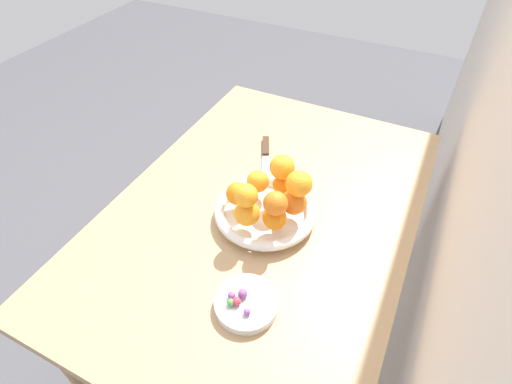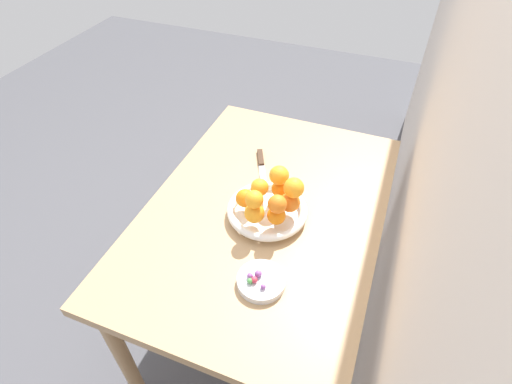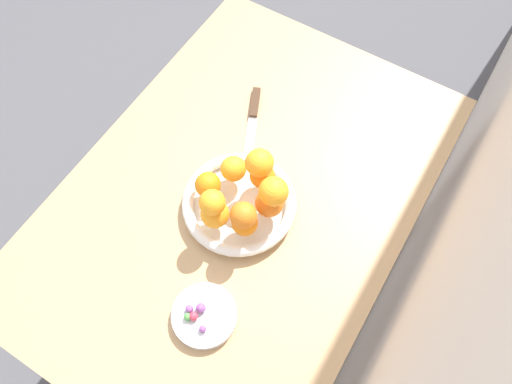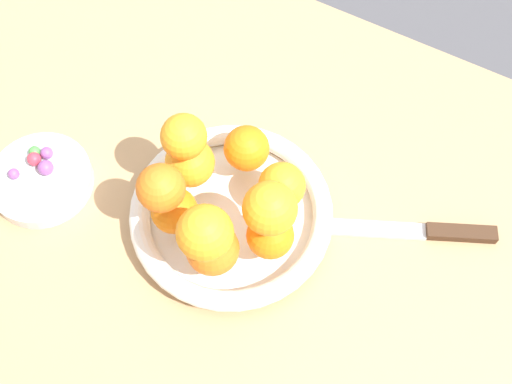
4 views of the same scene
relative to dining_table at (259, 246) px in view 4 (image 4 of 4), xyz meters
name	(u,v)px [view 4 (image 4 of 4)]	position (x,y,z in m)	size (l,w,h in m)	color
ground_plane	(258,351)	(0.00, 0.00, -0.65)	(6.00, 6.00, 0.00)	#4C4C51
dining_table	(259,246)	(0.00, 0.00, 0.00)	(1.10, 0.76, 0.74)	tan
fruit_bowl	(231,214)	(0.03, 0.02, 0.11)	(0.26, 0.26, 0.04)	white
candy_dish	(42,180)	(0.28, 0.09, 0.10)	(0.14, 0.14, 0.02)	silver
orange_0	(174,210)	(0.08, 0.06, 0.16)	(0.06, 0.06, 0.06)	orange
orange_1	(213,249)	(0.02, 0.09, 0.16)	(0.06, 0.06, 0.06)	orange
orange_2	(270,235)	(-0.03, 0.04, 0.16)	(0.06, 0.06, 0.06)	orange
orange_3	(282,186)	(-0.02, -0.03, 0.16)	(0.06, 0.06, 0.06)	orange
orange_4	(247,148)	(0.05, -0.05, 0.16)	(0.06, 0.06, 0.06)	orange
orange_5	(191,161)	(0.10, 0.00, 0.16)	(0.06, 0.06, 0.06)	orange
orange_6	(205,233)	(0.02, 0.09, 0.22)	(0.06, 0.06, 0.06)	orange
orange_7	(186,134)	(0.10, 0.00, 0.22)	(0.06, 0.06, 0.06)	orange
orange_8	(161,188)	(0.09, 0.07, 0.21)	(0.06, 0.06, 0.06)	orange
orange_9	(270,208)	(-0.03, 0.03, 0.22)	(0.06, 0.06, 0.06)	orange
candy_ball_0	(47,153)	(0.29, 0.06, 0.12)	(0.02, 0.02, 0.02)	#8C4C99
candy_ball_1	(35,152)	(0.31, 0.07, 0.12)	(0.02, 0.02, 0.02)	#4C9947
candy_ball_2	(46,168)	(0.28, 0.08, 0.12)	(0.02, 0.02, 0.02)	#8C4C99
candy_ball_3	(34,159)	(0.30, 0.08, 0.12)	(0.02, 0.02, 0.02)	#C6384C
candy_ball_4	(14,174)	(0.31, 0.11, 0.12)	(0.01, 0.01, 0.01)	#8C4C99
knife	(413,231)	(-0.18, -0.08, 0.09)	(0.24, 0.13, 0.01)	#3F2819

